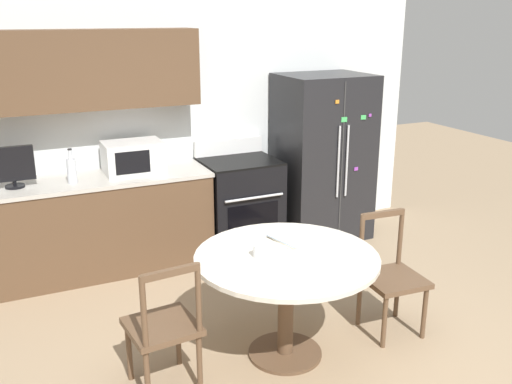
% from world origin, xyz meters
% --- Properties ---
extents(ground_plane, '(14.00, 14.00, 0.00)m').
position_xyz_m(ground_plane, '(0.00, 0.00, 0.00)').
color(ground_plane, '#9E8466').
extents(back_wall, '(5.20, 0.44, 2.60)m').
position_xyz_m(back_wall, '(-0.30, 2.59, 1.45)').
color(back_wall, silver).
rests_on(back_wall, ground_plane).
extents(kitchen_counter, '(2.25, 0.64, 0.90)m').
position_xyz_m(kitchen_counter, '(-1.09, 2.29, 0.45)').
color(kitchen_counter, brown).
rests_on(kitchen_counter, ground_plane).
extents(refrigerator, '(0.90, 0.76, 1.72)m').
position_xyz_m(refrigerator, '(1.34, 2.21, 0.86)').
color(refrigerator, black).
rests_on(refrigerator, ground_plane).
extents(oven_range, '(0.73, 0.68, 1.08)m').
position_xyz_m(oven_range, '(0.41, 2.26, 0.47)').
color(oven_range, black).
rests_on(oven_range, ground_plane).
extents(microwave, '(0.53, 0.38, 0.29)m').
position_xyz_m(microwave, '(-0.63, 2.32, 1.04)').
color(microwave, white).
rests_on(microwave, kitchen_counter).
extents(countertop_tv, '(0.35, 0.16, 0.35)m').
position_xyz_m(countertop_tv, '(-1.65, 2.28, 1.09)').
color(countertop_tv, black).
rests_on(countertop_tv, kitchen_counter).
extents(counter_bottle, '(0.08, 0.08, 0.31)m').
position_xyz_m(counter_bottle, '(-1.19, 2.21, 1.02)').
color(counter_bottle, silver).
rests_on(counter_bottle, kitchen_counter).
extents(dining_table, '(1.25, 1.25, 0.76)m').
position_xyz_m(dining_table, '(-0.08, 0.32, 0.62)').
color(dining_table, beige).
rests_on(dining_table, ground_plane).
extents(dining_chair_right, '(0.45, 0.45, 0.90)m').
position_xyz_m(dining_chair_right, '(0.79, 0.30, 0.43)').
color(dining_chair_right, brown).
rests_on(dining_chair_right, ground_plane).
extents(dining_chair_left, '(0.46, 0.46, 0.90)m').
position_xyz_m(dining_chair_left, '(-0.95, 0.31, 0.43)').
color(dining_chair_left, brown).
rests_on(dining_chair_left, ground_plane).
extents(candle_glass, '(0.08, 0.08, 0.09)m').
position_xyz_m(candle_glass, '(-0.26, 0.38, 0.80)').
color(candle_glass, silver).
rests_on(candle_glass, dining_table).
extents(mail_stack, '(0.29, 0.34, 0.02)m').
position_xyz_m(mail_stack, '(0.07, 0.54, 0.77)').
color(mail_stack, white).
rests_on(mail_stack, dining_table).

